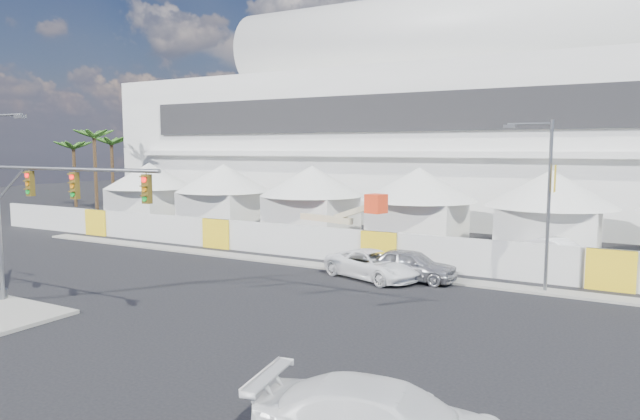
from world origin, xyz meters
The scene contains 13 objects.
ground centered at (0.00, 0.00, 0.00)m, with size 160.00×160.00×0.00m, color black.
stadium centered at (8.71, 41.50, 9.45)m, with size 80.00×24.80×21.98m.
tent_row centered at (0.50, 24.00, 3.15)m, with size 53.40×8.40×5.40m.
hoarding_fence centered at (6.00, 14.50, 1.00)m, with size 70.00×0.25×2.00m, color silver.
palm_cluster centered at (-33.46, 29.50, 6.88)m, with size 10.60×10.60×8.55m.
sedan_silver centered at (8.89, 11.83, 0.81)m, with size 4.77×1.92×1.62m, color #A8A8AC.
pickup_curb centered at (7.04, 11.19, 0.75)m, with size 5.38×2.48×1.49m, color white.
lot_car_a centered at (15.10, 19.49, 0.79)m, with size 4.80×1.67×1.58m, color white.
lot_car_c centered at (-16.87, 18.15, 0.69)m, with size 4.76×1.93×1.38m, color #ABAAAF.
traffic_mast centered at (-3.36, -1.00, 3.96)m, with size 10.25×0.65×6.68m.
streetlight_median centered at (-5.15, -1.02, 4.87)m, with size 2.28×0.23×8.22m.
streetlight_curb centered at (15.16, 12.50, 4.71)m, with size 2.40×0.54×8.11m.
boom_lift centered at (0.85, 16.75, 1.10)m, with size 8.25×2.75×4.08m.
Camera 1 is at (18.88, -15.71, 6.81)m, focal length 32.00 mm.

